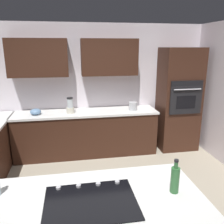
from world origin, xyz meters
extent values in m
plane|color=#9E937F|center=(0.00, 0.00, 0.00)|extent=(14.00, 14.00, 0.00)
cube|color=silver|center=(0.00, -2.10, 1.30)|extent=(6.00, 0.10, 2.60)
cube|color=#381E14|center=(-0.40, -1.88, 1.94)|extent=(1.10, 0.34, 0.70)
cube|color=#381E14|center=(0.95, -1.88, 1.94)|extent=(1.10, 0.34, 0.70)
cube|color=#381E14|center=(0.10, -1.72, 0.43)|extent=(2.80, 0.60, 0.86)
cube|color=silver|center=(0.10, -1.72, 0.88)|extent=(2.84, 0.64, 0.04)
cube|color=silver|center=(0.26, 1.12, 0.88)|extent=(1.97, 1.04, 0.04)
cube|color=#381E14|center=(-1.85, -1.72, 1.06)|extent=(0.80, 0.60, 2.13)
cube|color=black|center=(-1.85, -1.41, 1.13)|extent=(0.66, 0.03, 0.56)
cube|color=black|center=(-1.85, -1.39, 1.09)|extent=(0.40, 0.01, 0.26)
cube|color=black|center=(-1.85, -1.41, 1.46)|extent=(0.66, 0.02, 0.11)
cylinder|color=silver|center=(-1.85, -1.37, 1.35)|extent=(0.56, 0.02, 0.02)
cube|color=black|center=(0.26, 1.12, 0.91)|extent=(0.76, 0.56, 0.01)
cylinder|color=#B2B2B7|center=(-0.01, 0.89, 0.92)|extent=(0.04, 0.04, 0.02)
cylinder|color=#B2B2B7|center=(0.17, 0.89, 0.92)|extent=(0.04, 0.04, 0.02)
cylinder|color=#B2B2B7|center=(0.35, 0.89, 0.92)|extent=(0.04, 0.04, 0.02)
cylinder|color=#B2B2B7|center=(0.53, 0.89, 0.92)|extent=(0.04, 0.04, 0.02)
cylinder|color=beige|center=(0.40, -1.67, 0.96)|extent=(0.15, 0.15, 0.11)
cylinder|color=silver|center=(0.40, -1.67, 1.10)|extent=(0.11, 0.11, 0.17)
cylinder|color=black|center=(0.40, -1.67, 1.19)|extent=(0.12, 0.12, 0.03)
ellipsoid|color=#668CB2|center=(1.05, -1.67, 0.96)|extent=(0.21, 0.21, 0.11)
cylinder|color=#B7BABF|center=(-0.85, -1.67, 0.98)|extent=(0.17, 0.17, 0.17)
cylinder|color=#336B38|center=(-0.49, 1.09, 1.02)|extent=(0.08, 0.08, 0.24)
cylinder|color=#336B38|center=(-0.49, 1.09, 1.17)|extent=(0.03, 0.03, 0.06)
cylinder|color=black|center=(-0.49, 1.09, 1.21)|extent=(0.04, 0.04, 0.02)
camera|label=1|loc=(0.37, 2.80, 2.15)|focal=37.78mm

